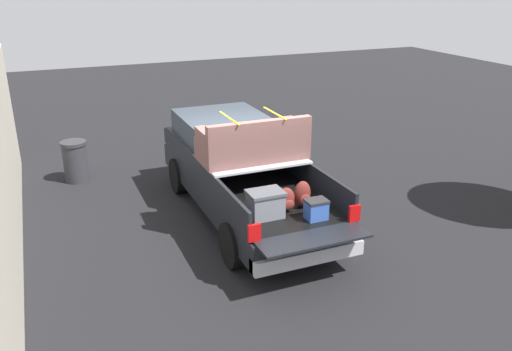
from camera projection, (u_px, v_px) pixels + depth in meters
name	position (u px, v px, depth m)	size (l,w,h in m)	color
ground_plane	(245.00, 216.00, 10.84)	(40.00, 40.00, 0.00)	black
pickup_truck	(238.00, 167.00, 10.80)	(6.05, 2.06, 2.23)	black
trash_can	(75.00, 161.00, 12.49)	(0.60, 0.60, 0.98)	#2D2D33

